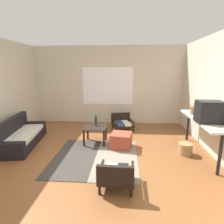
{
  "coord_description": "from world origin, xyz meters",
  "views": [
    {
      "loc": [
        0.63,
        -3.48,
        1.91
      ],
      "look_at": [
        0.31,
        0.85,
        0.89
      ],
      "focal_mm": 29.47,
      "sensor_mm": 36.0,
      "label": 1
    }
  ],
  "objects_px": {
    "armchair_striped_foreground": "(116,174)",
    "wicker_basket": "(185,149)",
    "clay_vase": "(196,110)",
    "armchair_by_window": "(122,122)",
    "coffee_table": "(95,130)",
    "ottoman_orange": "(121,140)",
    "crt_television": "(209,112)",
    "console_shelf": "(202,122)",
    "couch": "(21,136)",
    "glass_bottle": "(96,121)"
  },
  "relations": [
    {
      "from": "couch",
      "to": "console_shelf",
      "type": "bearing_deg",
      "value": -2.78
    },
    {
      "from": "couch",
      "to": "glass_bottle",
      "type": "bearing_deg",
      "value": 12.48
    },
    {
      "from": "couch",
      "to": "glass_bottle",
      "type": "xyz_separation_m",
      "value": [
        1.89,
        0.42,
        0.34
      ]
    },
    {
      "from": "ottoman_orange",
      "to": "wicker_basket",
      "type": "bearing_deg",
      "value": -10.46
    },
    {
      "from": "armchair_by_window",
      "to": "armchair_striped_foreground",
      "type": "relative_size",
      "value": 1.26
    },
    {
      "from": "wicker_basket",
      "to": "coffee_table",
      "type": "bearing_deg",
      "value": 166.5
    },
    {
      "from": "armchair_by_window",
      "to": "ottoman_orange",
      "type": "height_order",
      "value": "armchair_by_window"
    },
    {
      "from": "ottoman_orange",
      "to": "console_shelf",
      "type": "height_order",
      "value": "console_shelf"
    },
    {
      "from": "console_shelf",
      "to": "clay_vase",
      "type": "relative_size",
      "value": 6.47
    },
    {
      "from": "glass_bottle",
      "to": "wicker_basket",
      "type": "xyz_separation_m",
      "value": [
        2.16,
        -0.68,
        -0.43
      ]
    },
    {
      "from": "glass_bottle",
      "to": "console_shelf",
      "type": "bearing_deg",
      "value": -14.19
    },
    {
      "from": "coffee_table",
      "to": "crt_television",
      "type": "height_order",
      "value": "crt_television"
    },
    {
      "from": "crt_television",
      "to": "wicker_basket",
      "type": "height_order",
      "value": "crt_television"
    },
    {
      "from": "armchair_striped_foreground",
      "to": "console_shelf",
      "type": "bearing_deg",
      "value": 37.05
    },
    {
      "from": "armchair_by_window",
      "to": "wicker_basket",
      "type": "xyz_separation_m",
      "value": [
        1.48,
        -1.73,
        -0.1
      ]
    },
    {
      "from": "glass_bottle",
      "to": "clay_vase",
      "type": "bearing_deg",
      "value": -4.63
    },
    {
      "from": "coffee_table",
      "to": "armchair_striped_foreground",
      "type": "xyz_separation_m",
      "value": [
        0.64,
        -1.86,
        -0.11
      ]
    },
    {
      "from": "coffee_table",
      "to": "wicker_basket",
      "type": "relative_size",
      "value": 1.9
    },
    {
      "from": "armchair_striped_foreground",
      "to": "console_shelf",
      "type": "height_order",
      "value": "console_shelf"
    },
    {
      "from": "crt_television",
      "to": "wicker_basket",
      "type": "relative_size",
      "value": 1.57
    },
    {
      "from": "couch",
      "to": "armchair_by_window",
      "type": "xyz_separation_m",
      "value": [
        2.58,
        1.46,
        0.01
      ]
    },
    {
      "from": "couch",
      "to": "wicker_basket",
      "type": "bearing_deg",
      "value": -3.71
    },
    {
      "from": "couch",
      "to": "glass_bottle",
      "type": "distance_m",
      "value": 1.97
    },
    {
      "from": "coffee_table",
      "to": "glass_bottle",
      "type": "bearing_deg",
      "value": 91.98
    },
    {
      "from": "ottoman_orange",
      "to": "wicker_basket",
      "type": "xyz_separation_m",
      "value": [
        1.47,
        -0.27,
        -0.05
      ]
    },
    {
      "from": "crt_television",
      "to": "coffee_table",
      "type": "bearing_deg",
      "value": 163.58
    },
    {
      "from": "armchair_by_window",
      "to": "wicker_basket",
      "type": "distance_m",
      "value": 2.27
    },
    {
      "from": "console_shelf",
      "to": "glass_bottle",
      "type": "xyz_separation_m",
      "value": [
        -2.5,
        0.63,
        -0.19
      ]
    },
    {
      "from": "couch",
      "to": "glass_bottle",
      "type": "relative_size",
      "value": 6.45
    },
    {
      "from": "armchair_striped_foreground",
      "to": "wicker_basket",
      "type": "relative_size",
      "value": 1.99
    },
    {
      "from": "couch",
      "to": "armchair_striped_foreground",
      "type": "height_order",
      "value": "couch"
    },
    {
      "from": "clay_vase",
      "to": "glass_bottle",
      "type": "relative_size",
      "value": 1.0
    },
    {
      "from": "console_shelf",
      "to": "wicker_basket",
      "type": "xyz_separation_m",
      "value": [
        -0.33,
        -0.05,
        -0.62
      ]
    },
    {
      "from": "armchair_striped_foreground",
      "to": "ottoman_orange",
      "type": "distance_m",
      "value": 1.62
    },
    {
      "from": "clay_vase",
      "to": "armchair_by_window",
      "type": "bearing_deg",
      "value": 145.4
    },
    {
      "from": "ottoman_orange",
      "to": "crt_television",
      "type": "xyz_separation_m",
      "value": [
        1.8,
        -0.49,
        0.88
      ]
    },
    {
      "from": "crt_television",
      "to": "clay_vase",
      "type": "bearing_deg",
      "value": 89.74
    },
    {
      "from": "armchair_by_window",
      "to": "ottoman_orange",
      "type": "xyz_separation_m",
      "value": [
        0.01,
        -1.46,
        -0.05
      ]
    },
    {
      "from": "armchair_striped_foreground",
      "to": "wicker_basket",
      "type": "distance_m",
      "value": 2.03
    },
    {
      "from": "couch",
      "to": "armchair_striped_foreground",
      "type": "xyz_separation_m",
      "value": [
        2.54,
        -1.61,
        0.02
      ]
    },
    {
      "from": "coffee_table",
      "to": "glass_bottle",
      "type": "height_order",
      "value": "glass_bottle"
    },
    {
      "from": "armchair_striped_foreground",
      "to": "clay_vase",
      "type": "relative_size",
      "value": 2.13
    },
    {
      "from": "glass_bottle",
      "to": "armchair_by_window",
      "type": "bearing_deg",
      "value": 56.77
    },
    {
      "from": "ottoman_orange",
      "to": "glass_bottle",
      "type": "xyz_separation_m",
      "value": [
        -0.69,
        0.41,
        0.38
      ]
    },
    {
      "from": "coffee_table",
      "to": "crt_television",
      "type": "bearing_deg",
      "value": -16.42
    },
    {
      "from": "ottoman_orange",
      "to": "clay_vase",
      "type": "bearing_deg",
      "value": 6.56
    },
    {
      "from": "console_shelf",
      "to": "clay_vase",
      "type": "distance_m",
      "value": 0.47
    },
    {
      "from": "coffee_table",
      "to": "ottoman_orange",
      "type": "relative_size",
      "value": 1.2
    },
    {
      "from": "coffee_table",
      "to": "console_shelf",
      "type": "height_order",
      "value": "console_shelf"
    },
    {
      "from": "armchair_striped_foreground",
      "to": "wicker_basket",
      "type": "xyz_separation_m",
      "value": [
        1.51,
        1.34,
        -0.11
      ]
    }
  ]
}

